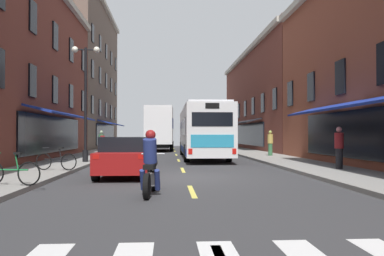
{
  "coord_description": "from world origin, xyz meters",
  "views": [
    {
      "loc": [
        -0.66,
        -14.37,
        1.54
      ],
      "look_at": [
        0.86,
        10.52,
        1.94
      ],
      "focal_mm": 37.66,
      "sensor_mm": 36.0,
      "label": 1
    }
  ],
  "objects_px": {
    "sedan_mid": "(126,156)",
    "bicycle_mid": "(56,161)",
    "sedan_near": "(161,141)",
    "pedestrian_mid": "(270,143)",
    "bicycle_near": "(11,172)",
    "pedestrian_near": "(101,142)",
    "box_truck": "(160,129)",
    "motorcycle_rider": "(150,167)",
    "pedestrian_far": "(339,147)",
    "transit_bus": "(202,131)",
    "street_lamp_twin": "(86,98)"
  },
  "relations": [
    {
      "from": "sedan_near",
      "to": "bicycle_near",
      "type": "relative_size",
      "value": 2.65
    },
    {
      "from": "bicycle_near",
      "to": "bicycle_mid",
      "type": "xyz_separation_m",
      "value": [
        -0.06,
        4.74,
        0.0
      ]
    },
    {
      "from": "box_truck",
      "to": "pedestrian_far",
      "type": "height_order",
      "value": "box_truck"
    },
    {
      "from": "sedan_near",
      "to": "motorcycle_rider",
      "type": "height_order",
      "value": "motorcycle_rider"
    },
    {
      "from": "pedestrian_near",
      "to": "pedestrian_far",
      "type": "bearing_deg",
      "value": -71.09
    },
    {
      "from": "bicycle_mid",
      "to": "street_lamp_twin",
      "type": "height_order",
      "value": "street_lamp_twin"
    },
    {
      "from": "sedan_mid",
      "to": "bicycle_near",
      "type": "height_order",
      "value": "sedan_mid"
    },
    {
      "from": "box_truck",
      "to": "street_lamp_twin",
      "type": "bearing_deg",
      "value": -101.94
    },
    {
      "from": "motorcycle_rider",
      "to": "pedestrian_far",
      "type": "bearing_deg",
      "value": 37.67
    },
    {
      "from": "bicycle_near",
      "to": "pedestrian_far",
      "type": "height_order",
      "value": "pedestrian_far"
    },
    {
      "from": "motorcycle_rider",
      "to": "pedestrian_near",
      "type": "bearing_deg",
      "value": 103.13
    },
    {
      "from": "pedestrian_near",
      "to": "sedan_mid",
      "type": "bearing_deg",
      "value": -102.54
    },
    {
      "from": "pedestrian_far",
      "to": "bicycle_mid",
      "type": "bearing_deg",
      "value": -60.54
    },
    {
      "from": "transit_bus",
      "to": "pedestrian_mid",
      "type": "xyz_separation_m",
      "value": [
        4.54,
        0.14,
        -0.75
      ]
    },
    {
      "from": "box_truck",
      "to": "pedestrian_near",
      "type": "bearing_deg",
      "value": -110.92
    },
    {
      "from": "sedan_mid",
      "to": "pedestrian_mid",
      "type": "distance_m",
      "value": 14.01
    },
    {
      "from": "sedan_mid",
      "to": "sedan_near",
      "type": "bearing_deg",
      "value": 88.69
    },
    {
      "from": "motorcycle_rider",
      "to": "pedestrian_near",
      "type": "relative_size",
      "value": 1.24
    },
    {
      "from": "bicycle_near",
      "to": "pedestrian_near",
      "type": "relative_size",
      "value": 1.02
    },
    {
      "from": "sedan_near",
      "to": "sedan_mid",
      "type": "xyz_separation_m",
      "value": [
        -0.75,
        -32.86,
        0.03
      ]
    },
    {
      "from": "sedan_mid",
      "to": "pedestrian_mid",
      "type": "bearing_deg",
      "value": 53.54
    },
    {
      "from": "transit_bus",
      "to": "bicycle_near",
      "type": "distance_m",
      "value": 16.22
    },
    {
      "from": "pedestrian_far",
      "to": "sedan_mid",
      "type": "bearing_deg",
      "value": -53.47
    },
    {
      "from": "box_truck",
      "to": "sedan_near",
      "type": "height_order",
      "value": "box_truck"
    },
    {
      "from": "transit_bus",
      "to": "street_lamp_twin",
      "type": "bearing_deg",
      "value": -140.89
    },
    {
      "from": "sedan_near",
      "to": "pedestrian_near",
      "type": "height_order",
      "value": "pedestrian_near"
    },
    {
      "from": "box_truck",
      "to": "sedan_mid",
      "type": "xyz_separation_m",
      "value": [
        -0.82,
        -22.39,
        -1.34
      ]
    },
    {
      "from": "sedan_near",
      "to": "sedan_mid",
      "type": "bearing_deg",
      "value": -91.31
    },
    {
      "from": "sedan_mid",
      "to": "bicycle_mid",
      "type": "xyz_separation_m",
      "value": [
        -2.83,
        1.08,
        -0.23
      ]
    },
    {
      "from": "sedan_mid",
      "to": "pedestrian_mid",
      "type": "xyz_separation_m",
      "value": [
        8.32,
        11.26,
        0.26
      ]
    },
    {
      "from": "street_lamp_twin",
      "to": "box_truck",
      "type": "bearing_deg",
      "value": 78.06
    },
    {
      "from": "transit_bus",
      "to": "pedestrian_near",
      "type": "distance_m",
      "value": 6.91
    },
    {
      "from": "bicycle_near",
      "to": "street_lamp_twin",
      "type": "xyz_separation_m",
      "value": [
        0.1,
        9.54,
        2.9
      ]
    },
    {
      "from": "bicycle_mid",
      "to": "pedestrian_near",
      "type": "xyz_separation_m",
      "value": [
        -0.11,
        11.48,
        0.52
      ]
    },
    {
      "from": "sedan_mid",
      "to": "bicycle_mid",
      "type": "distance_m",
      "value": 3.04
    },
    {
      "from": "bicycle_near",
      "to": "pedestrian_near",
      "type": "height_order",
      "value": "pedestrian_near"
    },
    {
      "from": "sedan_near",
      "to": "pedestrian_mid",
      "type": "distance_m",
      "value": 22.89
    },
    {
      "from": "pedestrian_far",
      "to": "sedan_near",
      "type": "bearing_deg",
      "value": -136.35
    },
    {
      "from": "sedan_near",
      "to": "street_lamp_twin",
      "type": "distance_m",
      "value": 27.33
    },
    {
      "from": "sedan_mid",
      "to": "bicycle_near",
      "type": "relative_size",
      "value": 2.69
    },
    {
      "from": "motorcycle_rider",
      "to": "box_truck",
      "type": "bearing_deg",
      "value": 90.58
    },
    {
      "from": "box_truck",
      "to": "bicycle_near",
      "type": "xyz_separation_m",
      "value": [
        -3.59,
        -26.05,
        -1.57
      ]
    },
    {
      "from": "sedan_near",
      "to": "motorcycle_rider",
      "type": "xyz_separation_m",
      "value": [
        0.34,
        -37.61,
        0.0
      ]
    },
    {
      "from": "sedan_mid",
      "to": "street_lamp_twin",
      "type": "height_order",
      "value": "street_lamp_twin"
    },
    {
      "from": "sedan_near",
      "to": "pedestrian_far",
      "type": "height_order",
      "value": "pedestrian_far"
    },
    {
      "from": "transit_bus",
      "to": "motorcycle_rider",
      "type": "distance_m",
      "value": 16.13
    },
    {
      "from": "pedestrian_mid",
      "to": "sedan_mid",
      "type": "bearing_deg",
      "value": 91.99
    },
    {
      "from": "sedan_mid",
      "to": "street_lamp_twin",
      "type": "distance_m",
      "value": 6.99
    },
    {
      "from": "transit_bus",
      "to": "street_lamp_twin",
      "type": "xyz_separation_m",
      "value": [
        -6.45,
        -5.25,
        1.65
      ]
    },
    {
      "from": "box_truck",
      "to": "motorcycle_rider",
      "type": "relative_size",
      "value": 3.59
    }
  ]
}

